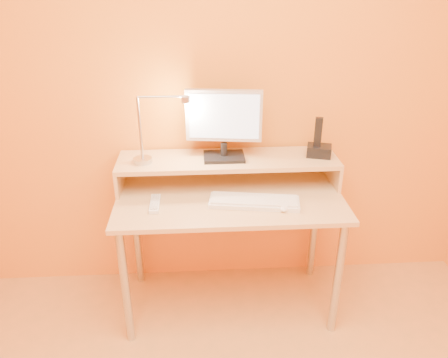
{
  "coord_description": "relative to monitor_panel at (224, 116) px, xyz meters",
  "views": [
    {
      "loc": [
        -0.16,
        -0.88,
        1.82
      ],
      "look_at": [
        -0.03,
        1.13,
        0.85
      ],
      "focal_mm": 35.42,
      "sensor_mm": 36.0,
      "label": 1
    }
  ],
  "objects": [
    {
      "name": "wall_back",
      "position": [
        0.02,
        0.16,
        0.13
      ],
      "size": [
        3.0,
        0.04,
        2.5
      ],
      "primitive_type": "cube",
      "color": "orange",
      "rests_on": "floor"
    },
    {
      "name": "desk_leg_fl",
      "position": [
        -0.53,
        -0.41,
        -0.77
      ],
      "size": [
        0.04,
        0.04,
        0.69
      ],
      "primitive_type": "cylinder",
      "color": "#B5B5B8",
      "rests_on": "floor"
    },
    {
      "name": "desk_leg_fr",
      "position": [
        0.57,
        -0.41,
        -0.77
      ],
      "size": [
        0.04,
        0.04,
        0.69
      ],
      "primitive_type": "cylinder",
      "color": "#B5B5B8",
      "rests_on": "floor"
    },
    {
      "name": "desk_leg_bl",
      "position": [
        -0.53,
        0.09,
        -0.77
      ],
      "size": [
        0.04,
        0.04,
        0.69
      ],
      "primitive_type": "cylinder",
      "color": "#B5B5B8",
      "rests_on": "floor"
    },
    {
      "name": "desk_leg_br",
      "position": [
        0.57,
        0.09,
        -0.77
      ],
      "size": [
        0.04,
        0.04,
        0.69
      ],
      "primitive_type": "cylinder",
      "color": "#B5B5B8",
      "rests_on": "floor"
    },
    {
      "name": "desk_lower",
      "position": [
        0.02,
        -0.16,
        -0.41
      ],
      "size": [
        1.2,
        0.6,
        0.02
      ],
      "primitive_type": "cube",
      "color": "tan",
      "rests_on": "floor"
    },
    {
      "name": "shelf_riser_left",
      "position": [
        -0.57,
        -0.01,
        -0.33
      ],
      "size": [
        0.02,
        0.3,
        0.14
      ],
      "primitive_type": "cube",
      "color": "tan",
      "rests_on": "desk_lower"
    },
    {
      "name": "shelf_riser_right",
      "position": [
        0.61,
        -0.01,
        -0.33
      ],
      "size": [
        0.02,
        0.3,
        0.14
      ],
      "primitive_type": "cube",
      "color": "tan",
      "rests_on": "desk_lower"
    },
    {
      "name": "desk_shelf",
      "position": [
        0.02,
        -0.01,
        -0.25
      ],
      "size": [
        1.2,
        0.3,
        0.02
      ],
      "primitive_type": "cube",
      "color": "tan",
      "rests_on": "desk_lower"
    },
    {
      "name": "monitor_foot",
      "position": [
        0.0,
        -0.01,
        -0.23
      ],
      "size": [
        0.22,
        0.16,
        0.02
      ],
      "primitive_type": "cube",
      "color": "black",
      "rests_on": "desk_shelf"
    },
    {
      "name": "monitor_neck",
      "position": [
        0.0,
        -0.01,
        -0.19
      ],
      "size": [
        0.04,
        0.04,
        0.07
      ],
      "primitive_type": "cylinder",
      "color": "black",
      "rests_on": "monitor_foot"
    },
    {
      "name": "monitor_panel",
      "position": [
        0.0,
        0.0,
        0.0
      ],
      "size": [
        0.4,
        0.09,
        0.27
      ],
      "primitive_type": "cube",
      "rotation": [
        0.0,
        0.0,
        -0.13
      ],
      "color": "#BDBDC1",
      "rests_on": "monitor_neck"
    },
    {
      "name": "monitor_back",
      "position": [
        0.0,
        0.02,
        0.0
      ],
      "size": [
        0.36,
        0.06,
        0.23
      ],
      "primitive_type": "cube",
      "rotation": [
        0.0,
        0.0,
        -0.13
      ],
      "color": "black",
      "rests_on": "monitor_panel"
    },
    {
      "name": "monitor_screen",
      "position": [
        0.0,
        -0.02,
        0.0
      ],
      "size": [
        0.36,
        0.05,
        0.24
      ],
      "primitive_type": "cube",
      "rotation": [
        0.0,
        0.0,
        -0.13
      ],
      "color": "silver",
      "rests_on": "monitor_panel"
    },
    {
      "name": "lamp_base",
      "position": [
        -0.44,
        -0.04,
        -0.23
      ],
      "size": [
        0.1,
        0.1,
        0.02
      ],
      "primitive_type": "cylinder",
      "color": "#B5B5B8",
      "rests_on": "desk_shelf"
    },
    {
      "name": "lamp_post",
      "position": [
        -0.44,
        -0.04,
        -0.05
      ],
      "size": [
        0.01,
        0.01,
        0.33
      ],
      "primitive_type": "cylinder",
      "color": "#B5B5B8",
      "rests_on": "lamp_base"
    },
    {
      "name": "lamp_arm",
      "position": [
        -0.32,
        -0.04,
        0.12
      ],
      "size": [
        0.24,
        0.01,
        0.01
      ],
      "primitive_type": "cylinder",
      "rotation": [
        0.0,
        1.57,
        0.0
      ],
      "color": "#B5B5B8",
      "rests_on": "lamp_post"
    },
    {
      "name": "lamp_head",
      "position": [
        -0.2,
        -0.04,
        0.1
      ],
      "size": [
        0.04,
        0.04,
        0.03
      ],
      "primitive_type": "cylinder",
      "color": "#B5B5B8",
      "rests_on": "lamp_arm"
    },
    {
      "name": "lamp_bulb",
      "position": [
        -0.2,
        -0.04,
        0.09
      ],
      "size": [
        0.03,
        0.03,
        0.0
      ],
      "primitive_type": "cylinder",
      "color": "#FFEAC6",
      "rests_on": "lamp_head"
    },
    {
      "name": "phone_dock",
      "position": [
        0.52,
        -0.01,
        -0.21
      ],
      "size": [
        0.15,
        0.13,
        0.06
      ],
      "primitive_type": "cube",
      "rotation": [
        0.0,
        0.0,
        -0.28
      ],
      "color": "black",
      "rests_on": "desk_shelf"
    },
    {
      "name": "phone_handset",
      "position": [
        0.51,
        -0.01,
        -0.1
      ],
      "size": [
        0.05,
        0.04,
        0.16
      ],
      "primitive_type": "cube",
      "rotation": [
        0.0,
        0.0,
        -0.28
      ],
      "color": "black",
      "rests_on": "phone_dock"
    },
    {
      "name": "phone_led",
      "position": [
        0.57,
        -0.06,
        -0.21
      ],
      "size": [
        0.01,
        0.0,
        0.04
      ],
      "primitive_type": "cube",
      "color": "blue",
      "rests_on": "phone_dock"
    },
    {
      "name": "keyboard",
      "position": [
        0.14,
        -0.25,
        -0.39
      ],
      "size": [
        0.48,
        0.22,
        0.02
      ],
      "primitive_type": "cube",
      "rotation": [
        0.0,
        0.0,
        -0.16
      ],
      "color": "silver",
      "rests_on": "desk_lower"
    },
    {
      "name": "mouse",
      "position": [
        0.29,
        -0.31,
        -0.38
      ],
      "size": [
        0.09,
        0.11,
        0.03
      ],
      "primitive_type": "ellipsoid",
      "rotation": [
        0.0,
        0.0,
        -0.39
      ],
      "color": "white",
      "rests_on": "desk_lower"
    },
    {
      "name": "remote_control",
      "position": [
        -0.37,
        -0.23,
        -0.39
      ],
      "size": [
        0.05,
        0.18,
        0.02
      ],
      "primitive_type": "cube",
      "rotation": [
        0.0,
        0.0,
        0.0
      ],
      "color": "silver",
      "rests_on": "desk_lower"
    }
  ]
}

